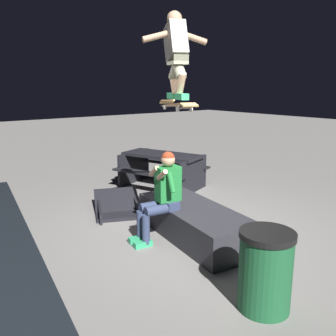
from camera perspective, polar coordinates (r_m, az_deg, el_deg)
The scene contains 8 objects.
ground_plane at distance 5.66m, azimuth 3.62°, elevation -9.96°, with size 40.00×40.00×0.00m, color slate.
ledge_box_main at distance 5.40m, azimuth 4.17°, elevation -8.49°, with size 2.07×0.83×0.46m, color #28282D.
person_sitting_on_ledge at distance 5.13m, azimuth -1.02°, elevation -3.89°, with size 0.60×0.78×1.29m.
skateboard at distance 4.87m, azimuth 1.46°, elevation 9.91°, with size 1.02×0.55×0.13m.
skater_airborne at distance 4.93m, azimuth 1.29°, elevation 17.94°, with size 0.63×0.86×1.12m.
kicker_ramp at distance 6.54m, azimuth -7.91°, elevation -6.23°, with size 1.27×1.15×0.39m.
picnic_table_back at distance 7.90m, azimuth -0.95°, elevation 0.50°, with size 2.05×1.84×0.75m.
trash_bin at distance 3.83m, azimuth 15.07°, elevation -15.32°, with size 0.55×0.55×0.82m.
Camera 1 is at (-3.87, 3.49, 2.20)m, focal length 38.69 mm.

